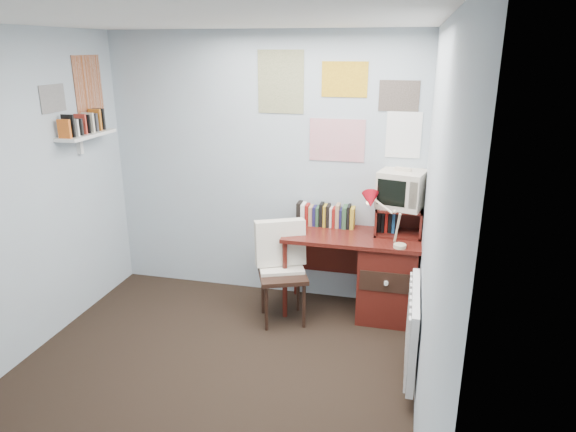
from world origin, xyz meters
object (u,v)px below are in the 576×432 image
at_px(tv_riser, 398,221).
at_px(desk_lamp, 401,226).
at_px(desk, 381,274).
at_px(wall_shelf, 87,135).
at_px(desk_chair, 283,276).
at_px(radiator, 413,329).
at_px(crt_tv, 402,187).

bearing_deg(tv_riser, desk_lamp, -84.81).
distance_m(desk, wall_shelf, 2.87).
bearing_deg(tv_riser, wall_shelf, -169.68).
bearing_deg(desk_chair, desk, -1.98).
bearing_deg(desk, wall_shelf, -171.60).
distance_m(desk_chair, radiator, 1.29).
height_order(tv_riser, crt_tv, crt_tv).
height_order(crt_tv, wall_shelf, wall_shelf).
height_order(tv_riser, wall_shelf, wall_shelf).
height_order(desk_lamp, radiator, desk_lamp).
relative_size(desk_lamp, wall_shelf, 0.62).
bearing_deg(crt_tv, wall_shelf, -155.48).
relative_size(tv_riser, crt_tv, 1.08).
bearing_deg(wall_shelf, crt_tv, 10.70).
bearing_deg(crt_tv, desk_lamp, -72.83).
xyz_separation_m(desk_lamp, tv_riser, (-0.03, 0.33, -0.07)).
bearing_deg(desk_chair, tv_riser, 1.50).
height_order(desk_lamp, tv_riser, desk_lamp).
relative_size(desk, crt_tv, 3.23).
height_order(desk_chair, radiator, desk_chair).
relative_size(desk, desk_chair, 1.38).
xyz_separation_m(tv_riser, wall_shelf, (-2.69, -0.49, 0.74)).
xyz_separation_m(crt_tv, radiator, (0.16, -1.06, -0.77)).
bearing_deg(desk, desk_chair, -159.96).
bearing_deg(desk_lamp, desk_chair, -155.70).
distance_m(desk, tv_riser, 0.51).
distance_m(crt_tv, wall_shelf, 2.78).
xyz_separation_m(desk_lamp, crt_tv, (-0.02, 0.35, 0.23)).
distance_m(crt_tv, radiator, 1.32).
bearing_deg(desk, radiator, -72.76).
bearing_deg(desk_chair, crt_tv, 2.28).
distance_m(desk_lamp, crt_tv, 0.42).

